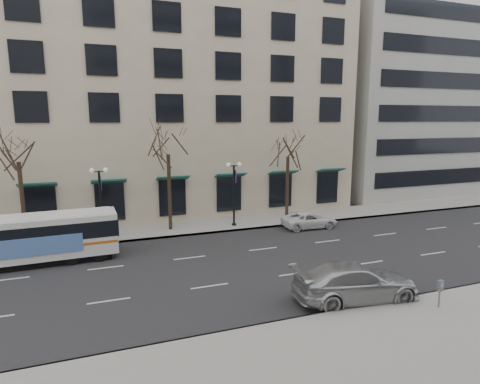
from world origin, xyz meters
name	(u,v)px	position (x,y,z in m)	size (l,w,h in m)	color
ground	(199,271)	(0.00, 0.00, 0.00)	(160.00, 160.00, 0.00)	black
sidewalk_far	(231,224)	(5.00, 9.00, 0.07)	(80.00, 4.00, 0.15)	gray
building_hotel	(124,84)	(-2.00, 21.00, 12.00)	(40.00, 20.00, 24.00)	tan
building_office	(404,46)	(32.00, 21.00, 17.50)	(25.00, 20.00, 35.00)	#999993
tree_far_left	(17,148)	(-10.00, 8.80, 6.70)	(3.60, 3.60, 8.34)	black
tree_far_mid	(168,142)	(0.00, 8.80, 6.91)	(3.60, 3.60, 8.55)	black
tree_far_right	(288,145)	(10.00, 8.80, 6.42)	(3.60, 3.60, 8.06)	black
lamp_post_left	(101,200)	(-4.99, 8.20, 2.94)	(1.22, 0.45, 5.21)	black
lamp_post_right	(234,191)	(5.01, 8.20, 2.94)	(1.22, 0.45, 5.21)	black
city_bus	(22,239)	(-9.52, 4.45, 1.61)	(10.96, 2.83, 2.95)	silver
silver_car	(356,282)	(6.17, -6.20, 0.89)	(2.48, 6.10, 1.77)	#B7BABF
white_pickup	(309,220)	(10.62, 5.98, 0.62)	(2.05, 4.45, 1.24)	white
pay_station	(440,288)	(9.06, -8.43, 1.08)	(0.29, 0.21, 1.28)	slate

